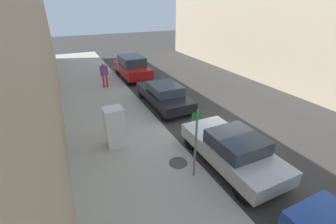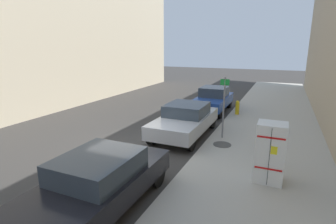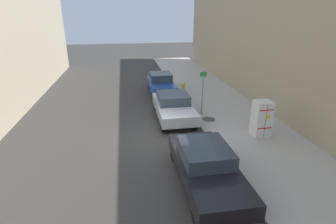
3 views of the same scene
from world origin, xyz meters
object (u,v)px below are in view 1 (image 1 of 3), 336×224
at_px(parked_sedan_silver, 232,149).
at_px(discarded_refrigerator, 115,127).
at_px(pedestrian_walking_far, 104,73).
at_px(parked_suv_red, 132,67).
at_px(street_sign_post, 196,141).
at_px(parked_sedan_dark, 164,94).

bearing_deg(parked_sedan_silver, discarded_refrigerator, 139.81).
relative_size(pedestrian_walking_far, parked_sedan_silver, 0.41).
distance_m(discarded_refrigerator, parked_suv_red, 9.97).
bearing_deg(pedestrian_walking_far, parked_sedan_silver, -167.52).
bearing_deg(pedestrian_walking_far, street_sign_post, -176.22).
relative_size(pedestrian_walking_far, parked_suv_red, 0.40).
height_order(pedestrian_walking_far, parked_suv_red, pedestrian_walking_far).
distance_m(street_sign_post, parked_sedan_silver, 1.84).
xyz_separation_m(street_sign_post, parked_suv_red, (1.65, 12.36, -0.63)).
height_order(pedestrian_walking_far, parked_sedan_silver, pedestrian_walking_far).
bearing_deg(street_sign_post, discarded_refrigerator, 122.81).
relative_size(street_sign_post, parked_sedan_silver, 0.59).
relative_size(parked_sedan_dark, parked_suv_red, 1.03).
bearing_deg(parked_sedan_silver, pedestrian_walking_far, 103.57).
relative_size(street_sign_post, parked_suv_red, 0.56).
distance_m(discarded_refrigerator, street_sign_post, 3.70).
bearing_deg(parked_sedan_silver, street_sign_post, -179.91).
xyz_separation_m(street_sign_post, parked_sedan_dark, (1.65, 6.12, -0.83)).
height_order(parked_sedan_silver, parked_suv_red, parked_suv_red).
bearing_deg(parked_sedan_silver, parked_sedan_dark, 90.00).
bearing_deg(discarded_refrigerator, parked_sedan_silver, -40.19).
bearing_deg(parked_suv_red, parked_sedan_dark, -90.00).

